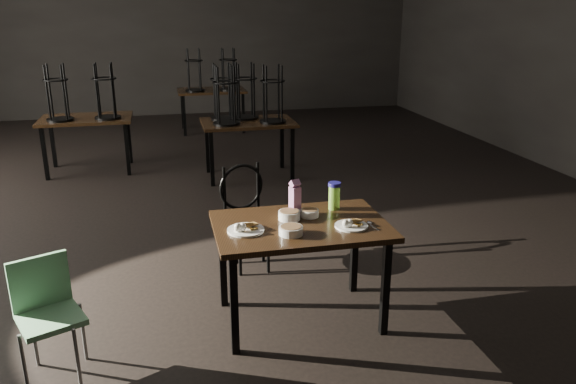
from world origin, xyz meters
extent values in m
plane|color=black|center=(0.00, 0.00, 0.00)|extent=(12.00, 12.00, 0.00)
cube|color=black|center=(0.00, 6.00, 1.60)|extent=(10.00, 0.04, 3.20)
cube|color=black|center=(0.58, -2.51, 0.73)|extent=(1.20, 0.80, 0.04)
cube|color=black|center=(0.06, -2.83, 0.35)|extent=(0.05, 0.05, 0.71)
cube|color=black|center=(1.10, -2.83, 0.35)|extent=(0.05, 0.05, 0.71)
cube|color=black|center=(0.06, -2.19, 0.35)|extent=(0.05, 0.05, 0.71)
cube|color=black|center=(1.10, -2.19, 0.35)|extent=(0.05, 0.05, 0.71)
cylinder|color=white|center=(0.19, -2.56, 0.76)|extent=(0.25, 0.25, 0.02)
cube|color=olive|center=(0.19, -2.52, 0.81)|extent=(0.09, 0.09, 0.04)
cube|color=olive|center=(0.22, -2.52, 0.81)|extent=(0.10, 0.11, 0.03)
ellipsoid|color=white|center=(0.13, -2.60, 0.80)|extent=(0.05, 0.05, 0.06)
ellipsoid|color=white|center=(0.16, -2.60, 0.80)|extent=(0.05, 0.05, 0.06)
cylinder|color=white|center=(0.90, -2.65, 0.76)|extent=(0.23, 0.23, 0.01)
cube|color=olive|center=(0.91, -2.61, 0.80)|extent=(0.08, 0.08, 0.04)
cube|color=olive|center=(0.93, -2.61, 0.80)|extent=(0.10, 0.10, 0.03)
ellipsoid|color=white|center=(0.85, -2.68, 0.79)|extent=(0.04, 0.04, 0.05)
ellipsoid|color=white|center=(0.88, -2.68, 0.79)|extent=(0.04, 0.04, 0.05)
cylinder|color=white|center=(0.52, -2.41, 0.78)|extent=(0.16, 0.16, 0.06)
cylinder|color=brown|center=(0.52, -2.41, 0.80)|extent=(0.13, 0.13, 0.01)
cylinder|color=white|center=(0.67, -2.39, 0.78)|extent=(0.13, 0.13, 0.05)
cylinder|color=brown|center=(0.67, -2.39, 0.79)|extent=(0.11, 0.11, 0.01)
cylinder|color=white|center=(0.47, -2.69, 0.78)|extent=(0.16, 0.16, 0.06)
cylinder|color=brown|center=(0.47, -2.69, 0.80)|extent=(0.14, 0.14, 0.01)
cube|color=#8F1A75|center=(0.58, -2.34, 0.86)|extent=(0.09, 0.09, 0.21)
cube|color=#8F1A75|center=(0.58, -2.34, 0.98)|extent=(0.09, 0.09, 0.07)
cylinder|color=#85CD3C|center=(0.89, -2.28, 0.84)|extent=(0.10, 0.10, 0.18)
cylinder|color=navy|center=(0.89, -2.28, 0.94)|extent=(0.11, 0.11, 0.03)
ellipsoid|color=silver|center=(1.05, -2.61, 0.75)|extent=(0.04, 0.06, 0.01)
cube|color=silver|center=(1.05, -2.70, 0.75)|extent=(0.03, 0.12, 0.00)
cylinder|color=black|center=(0.37, -1.60, 0.48)|extent=(0.43, 0.43, 0.03)
torus|color=black|center=(0.32, -1.43, 0.69)|extent=(0.40, 0.15, 0.41)
cylinder|color=black|center=(0.49, -1.48, 0.24)|extent=(0.03, 0.03, 0.48)
cylinder|color=black|center=(0.25, -1.48, 0.24)|extent=(0.03, 0.03, 0.48)
cylinder|color=black|center=(0.25, -1.72, 0.24)|extent=(0.03, 0.03, 0.48)
cylinder|color=black|center=(0.49, -1.72, 0.24)|extent=(0.03, 0.03, 0.48)
cube|color=#79BD88|center=(-1.05, -2.83, 0.40)|extent=(0.46, 0.46, 0.04)
cube|color=#79BD88|center=(-1.11, -2.69, 0.59)|extent=(0.33, 0.17, 0.33)
cylinder|color=slate|center=(-1.19, -2.98, 0.20)|extent=(0.02, 0.02, 0.40)
cylinder|color=slate|center=(-0.90, -2.98, 0.20)|extent=(0.02, 0.02, 0.40)
cylinder|color=slate|center=(-1.19, -2.69, 0.20)|extent=(0.02, 0.02, 0.40)
cylinder|color=slate|center=(-0.90, -2.69, 0.20)|extent=(0.02, 0.02, 0.40)
cube|color=black|center=(-1.31, 1.89, 0.73)|extent=(1.20, 0.80, 0.04)
cube|color=black|center=(-1.83, 1.57, 0.35)|extent=(0.05, 0.05, 0.71)
cube|color=black|center=(-0.79, 1.57, 0.35)|extent=(0.05, 0.05, 0.71)
cube|color=black|center=(-1.83, 2.21, 0.35)|extent=(0.05, 0.05, 0.71)
cube|color=black|center=(-0.79, 2.21, 0.35)|extent=(0.05, 0.05, 0.71)
cylinder|color=black|center=(-1.61, 1.74, 0.77)|extent=(0.34, 0.34, 0.03)
torus|color=black|center=(-1.61, 1.74, 1.27)|extent=(0.32, 0.32, 0.02)
cylinder|color=black|center=(-1.51, 1.84, 1.13)|extent=(0.03, 0.03, 0.70)
cylinder|color=black|center=(-1.71, 1.84, 1.13)|extent=(0.03, 0.03, 0.70)
cylinder|color=black|center=(-1.71, 1.64, 1.13)|extent=(0.03, 0.03, 0.70)
cylinder|color=black|center=(-1.51, 1.64, 1.13)|extent=(0.03, 0.03, 0.70)
cylinder|color=black|center=(-1.01, 1.74, 0.77)|extent=(0.34, 0.34, 0.03)
torus|color=black|center=(-1.01, 1.74, 1.27)|extent=(0.32, 0.32, 0.02)
cylinder|color=black|center=(-0.91, 1.84, 1.13)|extent=(0.03, 0.03, 0.70)
cylinder|color=black|center=(-1.11, 1.84, 1.13)|extent=(0.03, 0.03, 0.70)
cylinder|color=black|center=(-1.11, 1.64, 1.13)|extent=(0.03, 0.03, 0.70)
cylinder|color=black|center=(-0.91, 1.64, 1.13)|extent=(0.03, 0.03, 0.70)
cube|color=black|center=(0.79, 1.16, 0.73)|extent=(1.20, 0.80, 0.04)
cube|color=black|center=(0.27, 0.84, 0.35)|extent=(0.05, 0.05, 0.71)
cube|color=black|center=(1.31, 0.84, 0.35)|extent=(0.05, 0.05, 0.71)
cube|color=black|center=(0.27, 1.48, 0.35)|extent=(0.05, 0.05, 0.71)
cube|color=black|center=(1.31, 1.48, 0.35)|extent=(0.05, 0.05, 0.71)
cylinder|color=black|center=(0.49, 1.01, 0.77)|extent=(0.34, 0.34, 0.03)
torus|color=black|center=(0.49, 1.01, 1.27)|extent=(0.32, 0.32, 0.02)
cylinder|color=black|center=(0.58, 1.10, 1.13)|extent=(0.03, 0.03, 0.70)
cylinder|color=black|center=(0.39, 1.10, 1.13)|extent=(0.03, 0.03, 0.70)
cylinder|color=black|center=(0.39, 0.91, 1.13)|extent=(0.03, 0.03, 0.70)
cylinder|color=black|center=(0.58, 0.91, 1.13)|extent=(0.03, 0.03, 0.70)
cylinder|color=black|center=(1.09, 1.01, 0.77)|extent=(0.34, 0.34, 0.03)
torus|color=black|center=(1.09, 1.01, 1.27)|extent=(0.32, 0.32, 0.02)
cylinder|color=black|center=(1.18, 1.10, 1.13)|extent=(0.03, 0.03, 0.70)
cylinder|color=black|center=(0.99, 1.10, 1.13)|extent=(0.03, 0.03, 0.70)
cylinder|color=black|center=(0.99, 0.91, 1.13)|extent=(0.03, 0.03, 0.70)
cylinder|color=black|center=(1.18, 0.91, 1.13)|extent=(0.03, 0.03, 0.70)
cylinder|color=black|center=(0.79, 1.34, 0.77)|extent=(0.34, 0.34, 0.03)
torus|color=black|center=(0.79, 1.34, 1.27)|extent=(0.32, 0.32, 0.02)
cylinder|color=black|center=(0.88, 1.43, 1.13)|extent=(0.03, 0.03, 0.70)
cylinder|color=black|center=(0.69, 1.43, 1.13)|extent=(0.03, 0.03, 0.70)
cylinder|color=black|center=(0.69, 1.24, 1.13)|extent=(0.03, 0.03, 0.70)
cylinder|color=black|center=(0.88, 1.24, 1.13)|extent=(0.03, 0.03, 0.70)
cylinder|color=black|center=(0.49, 1.34, 0.77)|extent=(0.34, 0.34, 0.03)
torus|color=black|center=(0.49, 1.34, 1.27)|extent=(0.32, 0.32, 0.02)
cylinder|color=black|center=(0.58, 1.43, 1.13)|extent=(0.03, 0.03, 0.70)
cylinder|color=black|center=(0.39, 1.43, 1.13)|extent=(0.03, 0.03, 0.70)
cylinder|color=black|center=(0.39, 1.24, 1.13)|extent=(0.03, 0.03, 0.70)
cylinder|color=black|center=(0.58, 1.24, 1.13)|extent=(0.03, 0.03, 0.70)
cube|color=black|center=(0.59, 4.18, 0.73)|extent=(1.20, 0.80, 0.04)
cube|color=black|center=(0.07, 3.86, 0.35)|extent=(0.05, 0.05, 0.71)
cube|color=black|center=(1.11, 3.86, 0.35)|extent=(0.05, 0.05, 0.71)
cube|color=black|center=(0.07, 4.50, 0.35)|extent=(0.05, 0.05, 0.71)
cube|color=black|center=(1.11, 4.50, 0.35)|extent=(0.05, 0.05, 0.71)
cylinder|color=black|center=(0.29, 4.03, 0.77)|extent=(0.34, 0.34, 0.03)
torus|color=black|center=(0.29, 4.03, 1.27)|extent=(0.32, 0.32, 0.02)
cylinder|color=black|center=(0.39, 4.13, 1.13)|extent=(0.03, 0.03, 0.70)
cylinder|color=black|center=(0.20, 4.13, 1.13)|extent=(0.03, 0.03, 0.70)
cylinder|color=black|center=(0.20, 3.93, 1.13)|extent=(0.03, 0.03, 0.70)
cylinder|color=black|center=(0.39, 3.93, 1.13)|extent=(0.03, 0.03, 0.70)
cylinder|color=black|center=(0.89, 4.03, 0.77)|extent=(0.34, 0.34, 0.03)
torus|color=black|center=(0.89, 4.03, 1.27)|extent=(0.32, 0.32, 0.02)
cylinder|color=black|center=(0.99, 4.13, 1.13)|extent=(0.03, 0.03, 0.70)
cylinder|color=black|center=(0.80, 4.13, 1.13)|extent=(0.03, 0.03, 0.70)
cylinder|color=black|center=(0.80, 3.93, 1.13)|extent=(0.03, 0.03, 0.70)
cylinder|color=black|center=(0.99, 3.93, 1.13)|extent=(0.03, 0.03, 0.70)
camera|label=1|loc=(-0.31, -6.02, 2.19)|focal=35.00mm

